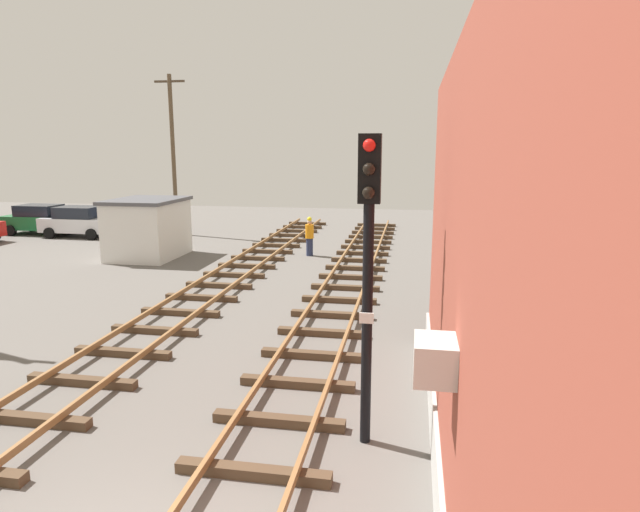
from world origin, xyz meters
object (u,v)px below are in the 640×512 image
Objects in this scene: signal_mast at (368,256)px; parked_car_white at (79,221)px; control_hut at (148,228)px; parked_car_green at (40,219)px; utility_pole_far at (173,153)px; track_worker_foreground at (310,236)px; parked_car_blue at (138,220)px.

parked_car_white is (-18.34, 19.52, -2.43)m from signal_mast.
signal_mast reaches higher than control_hut.
parked_car_green is 9.05m from utility_pole_far.
parked_car_green is 2.25× the size of track_worker_foreground.
signal_mast is 1.26× the size of parked_car_green.
control_hut reaches higher than track_worker_foreground.
parked_car_white is 2.25× the size of track_worker_foreground.
parked_car_white and parked_car_green have the same top height.
track_worker_foreground reaches higher than parked_car_green.
signal_mast is 25.16m from utility_pole_far.
track_worker_foreground is (9.06, -5.11, -3.86)m from utility_pole_far.
control_hut is at bearing 128.24° from signal_mast.
control_hut is at bearing -29.02° from parked_car_green.
utility_pole_far is (-13.18, 21.38, 1.46)m from signal_mast.
parked_car_white is 1.00× the size of parked_car_green.
signal_mast reaches higher than parked_car_blue.
parked_car_blue is at bearing 7.72° from parked_car_green.
parked_car_blue is at bearing 157.97° from track_worker_foreground.
parked_car_blue is (-3.80, 6.18, -0.49)m from control_hut.
control_hut reaches higher than parked_car_green.
signal_mast is 2.83× the size of track_worker_foreground.
signal_mast is 26.89m from parked_car_white.
control_hut is 8.39m from parked_car_white.
parked_car_blue is 5.95m from parked_car_green.
utility_pole_far is 11.10m from track_worker_foreground.
parked_car_green is 0.46× the size of utility_pole_far.
control_hut is 0.90× the size of parked_car_green.
control_hut is at bearing -167.50° from track_worker_foreground.
track_worker_foreground is at bearing -29.41° from utility_pole_far.
parked_car_green is at bearing -170.34° from utility_pole_far.
parked_car_white is (-3.00, -1.29, 0.00)m from parked_car_blue.
track_worker_foreground is (11.21, -4.54, 0.03)m from parked_car_blue.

